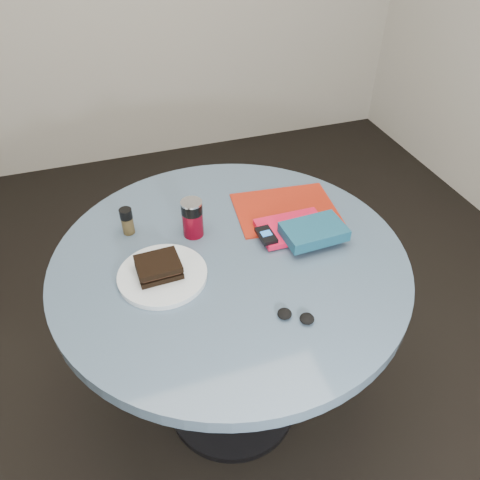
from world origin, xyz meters
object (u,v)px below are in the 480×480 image
object	(u,v)px
novel	(314,231)
table	(231,296)
sandwich	(159,267)
mp3_player	(266,235)
red_book	(292,228)
plate	(163,275)
pepper_grinder	(127,221)
soda_can	(192,218)
headphones	(296,316)
magazine	(285,209)

from	to	relation	value
novel	table	bearing A→B (deg)	172.99
table	sandwich	world-z (taller)	sandwich
novel	mp3_player	xyz separation A→B (m)	(-0.13, 0.04, -0.01)
red_book	novel	world-z (taller)	novel
plate	red_book	xyz separation A→B (m)	(0.40, 0.07, 0.01)
sandwich	mp3_player	distance (m)	0.32
sandwich	novel	bearing A→B (deg)	0.32
pepper_grinder	mp3_player	distance (m)	0.41
table	pepper_grinder	bearing A→B (deg)	142.57
plate	red_book	size ratio (longest dim) A/B	1.18
table	red_book	world-z (taller)	red_book
sandwich	soda_can	bearing A→B (deg)	48.70
soda_can	red_book	distance (m)	0.30
plate	headphones	bearing A→B (deg)	-41.33
sandwich	novel	distance (m)	0.45
plate	mp3_player	size ratio (longest dim) A/B	3.07
table	red_book	bearing A→B (deg)	11.87
table	plate	size ratio (longest dim) A/B	4.20
soda_can	pepper_grinder	distance (m)	0.19
table	sandwich	bearing A→B (deg)	-174.14
headphones	red_book	bearing A→B (deg)	68.13
novel	mp3_player	distance (m)	0.14
magazine	mp3_player	size ratio (longest dim) A/B	4.03
mp3_player	soda_can	bearing A→B (deg)	150.83
sandwich	magazine	distance (m)	0.47
pepper_grinder	magazine	size ratio (longest dim) A/B	0.27
headphones	table	bearing A→B (deg)	107.06
red_book	sandwich	bearing A→B (deg)	-170.96
sandwich	soda_can	xyz separation A→B (m)	(0.13, 0.15, 0.02)
table	sandwich	size ratio (longest dim) A/B	8.56
soda_can	sandwich	bearing A→B (deg)	-131.30
sandwich	novel	xyz separation A→B (m)	(0.45, 0.00, 0.00)
pepper_grinder	headphones	distance (m)	0.57
novel	soda_can	bearing A→B (deg)	152.81
sandwich	novel	size ratio (longest dim) A/B	0.66
mp3_player	headphones	size ratio (longest dim) A/B	0.81
table	sandwich	xyz separation A→B (m)	(-0.20, -0.02, 0.20)
soda_can	magazine	size ratio (longest dim) A/B	0.37
table	red_book	xyz separation A→B (m)	(0.21, 0.04, 0.18)
plate	red_book	bearing A→B (deg)	9.69
pepper_grinder	magazine	world-z (taller)	pepper_grinder
mp3_player	headphones	distance (m)	0.29
pepper_grinder	novel	xyz separation A→B (m)	(0.50, -0.21, -0.00)
mp3_player	magazine	bearing A→B (deg)	48.71
magazine	red_book	size ratio (longest dim) A/B	1.54
sandwich	magazine	size ratio (longest dim) A/B	0.37
table	plate	world-z (taller)	plate
red_book	mp3_player	world-z (taller)	mp3_player
plate	sandwich	size ratio (longest dim) A/B	2.04
magazine	table	bearing A→B (deg)	-140.76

